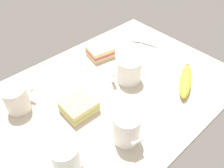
{
  "coord_description": "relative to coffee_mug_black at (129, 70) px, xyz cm",
  "views": [
    {
      "loc": [
        40.52,
        44.15,
        61.15
      ],
      "look_at": [
        0.0,
        0.0,
        5.0
      ],
      "focal_mm": 37.05,
      "sensor_mm": 36.0,
      "label": 1
    }
  ],
  "objects": [
    {
      "name": "spoon",
      "position": [
        -22.39,
        -14.3,
        -4.39
      ],
      "size": [
        5.05,
        12.0,
        0.8
      ],
      "color": "silver",
      "rests_on": "tabletop"
    },
    {
      "name": "sandwich_main",
      "position": [
        -2.17,
        -18.97,
        -2.57
      ],
      "size": [
        11.15,
        10.38,
        4.4
      ],
      "color": "beige",
      "rests_on": "tabletop"
    },
    {
      "name": "glass_of_milk",
      "position": [
        37.21,
        13.93,
        -0.25
      ],
      "size": [
        7.67,
        7.67,
        9.89
      ],
      "color": "silver",
      "rests_on": "tabletop"
    },
    {
      "name": "paper_napkin",
      "position": [
        19.51,
        -17.07,
        -4.62
      ],
      "size": [
        13.91,
        13.91,
        0.3
      ],
      "primitive_type": "cube",
      "rotation": [
        0.0,
        0.0,
        0.17
      ],
      "color": "white",
      "rests_on": "tabletop"
    },
    {
      "name": "banana",
      "position": [
        -13.52,
        16.27,
        -2.74
      ],
      "size": [
        18.15,
        12.8,
        4.07
      ],
      "color": "yellow",
      "rests_on": "tabletop"
    },
    {
      "name": "tabletop",
      "position": [
        8.41,
        0.04,
        -5.77
      ],
      "size": [
        90.0,
        64.0,
        2.0
      ],
      "primitive_type": "cube",
      "color": "#BCB29E",
      "rests_on": "ground"
    },
    {
      "name": "sandwich_side",
      "position": [
        23.07,
        0.09,
        -2.57
      ],
      "size": [
        10.42,
        9.41,
        4.4
      ],
      "color": "#DBB77A",
      "rests_on": "tabletop"
    },
    {
      "name": "coffee_mug_black",
      "position": [
        0.0,
        0.0,
        0.0
      ],
      "size": [
        11.58,
        9.53,
        9.27
      ],
      "color": "white",
      "rests_on": "tabletop"
    },
    {
      "name": "coffee_mug_spare",
      "position": [
        19.35,
        18.05,
        0.47
      ],
      "size": [
        7.85,
        10.1,
        10.2
      ],
      "color": "white",
      "rests_on": "tabletop"
    },
    {
      "name": "coffee_mug_milky",
      "position": [
        37.17,
        -14.18,
        -0.12
      ],
      "size": [
        9.98,
        7.74,
        9.03
      ],
      "color": "silver",
      "rests_on": "tabletop"
    }
  ]
}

